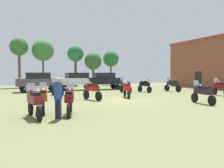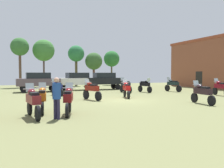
% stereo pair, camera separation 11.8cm
% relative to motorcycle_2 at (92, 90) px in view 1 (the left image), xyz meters
% --- Properties ---
extents(ground_plane, '(44.00, 52.00, 0.02)m').
position_rel_motorcycle_2_xyz_m(ground_plane, '(2.04, -0.93, -0.75)').
color(ground_plane, olive).
extents(motorcycle_2, '(0.86, 2.14, 1.50)m').
position_rel_motorcycle_2_xyz_m(motorcycle_2, '(0.00, 0.00, 0.00)').
color(motorcycle_2, black).
rests_on(motorcycle_2, ground).
extents(motorcycle_3, '(0.62, 2.30, 1.51)m').
position_rel_motorcycle_2_xyz_m(motorcycle_3, '(4.97, 4.96, 0.01)').
color(motorcycle_3, black).
rests_on(motorcycle_3, ground).
extents(motorcycle_4, '(0.85, 2.07, 1.45)m').
position_rel_motorcycle_2_xyz_m(motorcycle_4, '(-1.82, 4.29, -0.02)').
color(motorcycle_4, black).
rests_on(motorcycle_4, ground).
extents(motorcycle_5, '(0.68, 2.23, 1.47)m').
position_rel_motorcycle_2_xyz_m(motorcycle_5, '(-4.23, -5.46, -0.02)').
color(motorcycle_5, black).
rests_on(motorcycle_5, ground).
extents(motorcycle_6, '(0.68, 2.10, 1.47)m').
position_rel_motorcycle_2_xyz_m(motorcycle_6, '(6.96, 4.54, -0.02)').
color(motorcycle_6, black).
rests_on(motorcycle_6, ground).
extents(motorcycle_7, '(0.78, 2.08, 1.46)m').
position_rel_motorcycle_2_xyz_m(motorcycle_7, '(-2.68, -5.27, -0.02)').
color(motorcycle_7, black).
rests_on(motorcycle_7, ground).
extents(motorcycle_9, '(0.79, 2.17, 1.44)m').
position_rel_motorcycle_2_xyz_m(motorcycle_9, '(2.98, 0.49, -0.03)').
color(motorcycle_9, black).
rests_on(motorcycle_9, ground).
extents(motorcycle_10, '(0.62, 2.08, 1.45)m').
position_rel_motorcycle_2_xyz_m(motorcycle_10, '(-3.75, -4.27, -0.03)').
color(motorcycle_10, black).
rests_on(motorcycle_10, ground).
extents(motorcycle_11, '(0.75, 2.26, 1.48)m').
position_rel_motorcycle_2_xyz_m(motorcycle_11, '(11.18, -0.99, -0.01)').
color(motorcycle_11, black).
rests_on(motorcycle_11, ground).
extents(motorcycle_12, '(0.72, 2.24, 1.51)m').
position_rel_motorcycle_2_xyz_m(motorcycle_12, '(10.18, 4.33, 0.01)').
color(motorcycle_12, black).
rests_on(motorcycle_12, ground).
extents(motorcycle_13, '(0.62, 2.26, 1.45)m').
position_rel_motorcycle_2_xyz_m(motorcycle_13, '(5.80, -4.60, -0.02)').
color(motorcycle_13, black).
rests_on(motorcycle_13, ground).
extents(car_1, '(4.36, 1.95, 2.00)m').
position_rel_motorcycle_2_xyz_m(car_1, '(-3.05, 9.17, 0.43)').
color(car_1, black).
rests_on(car_1, ground).
extents(car_2, '(4.34, 1.91, 2.00)m').
position_rel_motorcycle_2_xyz_m(car_2, '(4.54, 10.04, 0.43)').
color(car_2, black).
rests_on(car_2, ground).
extents(car_4, '(4.45, 2.21, 2.00)m').
position_rel_motorcycle_2_xyz_m(car_4, '(1.33, 10.24, 0.43)').
color(car_4, black).
rests_on(car_4, ground).
extents(person_1, '(0.48, 0.48, 1.73)m').
position_rel_motorcycle_2_xyz_m(person_1, '(-3.33, -6.16, 0.28)').
color(person_1, '#282442').
rests_on(person_1, ground).
extents(tree_2, '(3.14, 3.14, 6.86)m').
position_rel_motorcycle_2_xyz_m(tree_2, '(-1.56, 19.28, 4.53)').
color(tree_2, '#4D3936').
rests_on(tree_2, ground).
extents(tree_4, '(2.45, 2.45, 6.80)m').
position_rel_motorcycle_2_xyz_m(tree_4, '(-4.80, 18.26, 4.73)').
color(tree_4, brown).
rests_on(tree_4, ground).
extents(tree_5, '(2.73, 2.73, 5.23)m').
position_rel_motorcycle_2_xyz_m(tree_5, '(6.08, 19.25, 3.09)').
color(tree_5, brown).
rests_on(tree_5, ground).
extents(tree_6, '(2.52, 2.52, 6.26)m').
position_rel_motorcycle_2_xyz_m(tree_6, '(3.29, 19.43, 4.15)').
color(tree_6, '#4D4329').
rests_on(tree_6, ground).
extents(tree_7, '(2.65, 2.65, 5.70)m').
position_rel_motorcycle_2_xyz_m(tree_7, '(9.49, 20.16, 3.61)').
color(tree_7, brown).
rests_on(tree_7, ground).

